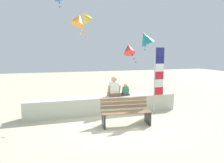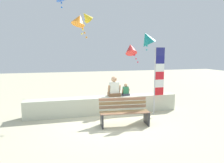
% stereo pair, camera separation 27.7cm
% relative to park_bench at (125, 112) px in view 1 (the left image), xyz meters
% --- Properties ---
extents(ground_plane, '(40.00, 40.00, 0.00)m').
position_rel_park_bench_xyz_m(ground_plane, '(-0.38, 0.26, -0.42)').
color(ground_plane, beige).
extents(seawall_ledge, '(6.03, 0.57, 0.68)m').
position_rel_park_bench_xyz_m(seawall_ledge, '(-0.38, 1.48, -0.08)').
color(seawall_ledge, beige).
rests_on(seawall_ledge, ground).
extents(park_bench, '(1.69, 0.75, 0.88)m').
position_rel_park_bench_xyz_m(park_bench, '(0.00, 0.00, 0.00)').
color(park_bench, '#9D7157').
rests_on(park_bench, ground).
extents(person_adult, '(0.52, 0.38, 0.80)m').
position_rel_park_bench_xyz_m(person_adult, '(0.07, 1.52, 0.57)').
color(person_adult, brown).
rests_on(person_adult, seawall_ledge).
extents(person_child, '(0.32, 0.24, 0.50)m').
position_rel_park_bench_xyz_m(person_child, '(0.56, 1.52, 0.45)').
color(person_child, '#3B3E4F').
rests_on(person_child, seawall_ledge).
extents(flag_banner, '(0.41, 0.05, 2.61)m').
position_rel_park_bench_xyz_m(flag_banner, '(1.68, 0.91, 1.12)').
color(flag_banner, '#B7B7BC').
rests_on(flag_banner, ground).
extents(kite_yellow, '(0.69, 0.71, 1.05)m').
position_rel_park_bench_xyz_m(kite_yellow, '(-0.79, 3.11, 3.57)').
color(kite_yellow, yellow).
extents(kite_orange, '(0.87, 0.85, 1.06)m').
position_rel_park_bench_xyz_m(kite_orange, '(-1.20, 2.30, 3.32)').
color(kite_orange, orange).
extents(kite_red, '(0.79, 0.87, 1.15)m').
position_rel_park_bench_xyz_m(kite_red, '(1.72, 4.18, 2.21)').
color(kite_red, red).
extents(kite_teal, '(1.05, 0.94, 0.99)m').
position_rel_park_bench_xyz_m(kite_teal, '(2.15, 3.05, 2.68)').
color(kite_teal, teal).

